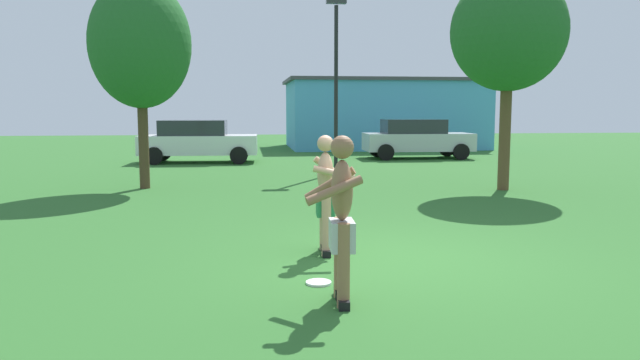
% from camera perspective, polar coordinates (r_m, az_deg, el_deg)
% --- Properties ---
extents(ground_plane, '(80.00, 80.00, 0.00)m').
position_cam_1_polar(ground_plane, '(8.12, 7.16, -7.48)').
color(ground_plane, '#2D6628').
extents(player_near, '(0.60, 0.72, 1.72)m').
position_cam_1_polar(player_near, '(6.13, 2.02, -3.32)').
color(player_near, black).
rests_on(player_near, ground_plane).
extents(player_in_green, '(0.57, 0.64, 1.63)m').
position_cam_1_polar(player_in_green, '(8.27, 0.55, -1.16)').
color(player_in_green, black).
rests_on(player_in_green, ground_plane).
extents(frisbee, '(0.29, 0.29, 0.03)m').
position_cam_1_polar(frisbee, '(6.98, -0.13, -9.69)').
color(frisbee, white).
rests_on(frisbee, ground_plane).
extents(car_silver_near_post, '(4.34, 2.11, 1.58)m').
position_cam_1_polar(car_silver_near_post, '(24.70, 9.13, 3.94)').
color(car_silver_near_post, silver).
rests_on(car_silver_near_post, ground_plane).
extents(car_white_mid_lot, '(4.36, 2.15, 1.58)m').
position_cam_1_polar(car_white_mid_lot, '(22.97, -11.51, 3.69)').
color(car_white_mid_lot, white).
rests_on(car_white_mid_lot, ground_plane).
extents(lamp_post, '(0.60, 0.24, 5.35)m').
position_cam_1_polar(lamp_post, '(18.66, 1.53, 10.79)').
color(lamp_post, black).
rests_on(lamp_post, ground_plane).
extents(outbuilding_behind_lot, '(10.04, 6.37, 3.50)m').
position_cam_1_polar(outbuilding_behind_lot, '(31.68, 5.95, 6.27)').
color(outbuilding_behind_lot, '#4C9ED1').
rests_on(outbuilding_behind_lot, ground_plane).
extents(tree_left_field, '(2.48, 2.48, 5.16)m').
position_cam_1_polar(tree_left_field, '(15.77, -16.66, 12.19)').
color(tree_left_field, '#4C3823').
rests_on(tree_left_field, ground_plane).
extents(tree_behind_players, '(2.77, 2.77, 5.28)m').
position_cam_1_polar(tree_behind_players, '(15.58, 17.41, 13.19)').
color(tree_behind_players, brown).
rests_on(tree_behind_players, ground_plane).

